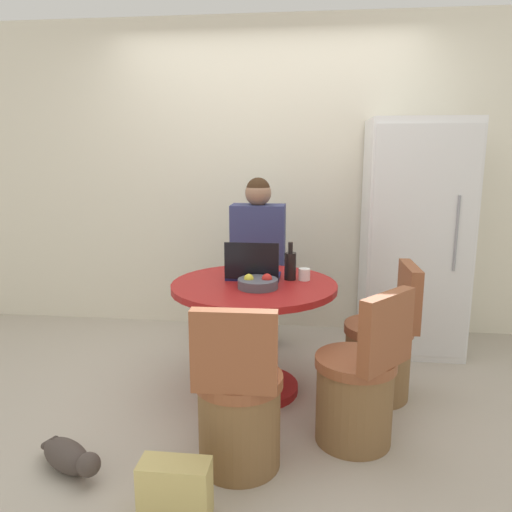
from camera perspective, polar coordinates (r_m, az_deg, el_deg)
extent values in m
plane|color=#B2A899|center=(3.27, -1.41, -15.91)|extent=(12.00, 12.00, 0.00)
cube|color=silver|center=(4.29, 1.16, 8.89)|extent=(7.00, 0.06, 2.60)
cube|color=white|center=(4.01, 17.51, 2.08)|extent=(0.74, 0.66, 1.76)
cube|color=silver|center=(3.69, 18.46, 1.19)|extent=(0.71, 0.01, 1.65)
cylinder|color=gray|center=(3.71, 21.94, 2.39)|extent=(0.02, 0.02, 0.53)
cylinder|color=maroon|center=(3.35, -0.21, -14.73)|extent=(0.57, 0.57, 0.05)
cylinder|color=maroon|center=(3.21, -0.21, -9.26)|extent=(0.12, 0.12, 0.63)
cylinder|color=maroon|center=(3.10, -0.21, -3.45)|extent=(1.03, 1.03, 0.04)
cylinder|color=brown|center=(2.58, -1.91, -18.73)|extent=(0.40, 0.40, 0.42)
cylinder|color=brown|center=(2.47, -1.94, -13.97)|extent=(0.43, 0.43, 0.06)
cube|color=brown|center=(2.23, -2.53, -10.85)|extent=(0.38, 0.08, 0.38)
cylinder|color=brown|center=(3.30, 13.64, -11.95)|extent=(0.40, 0.40, 0.42)
cylinder|color=brown|center=(3.21, 13.85, -8.05)|extent=(0.43, 0.43, 0.06)
cube|color=brown|center=(3.18, 17.10, -4.34)|extent=(0.08, 0.39, 0.38)
cylinder|color=brown|center=(2.81, 11.13, -16.24)|extent=(0.40, 0.40, 0.42)
cylinder|color=brown|center=(2.71, 11.33, -11.79)|extent=(0.43, 0.43, 0.06)
cube|color=brown|center=(2.54, 14.70, -8.29)|extent=(0.30, 0.34, 0.38)
cube|color=#2D2D38|center=(4.04, 0.42, -6.67)|extent=(0.28, 0.16, 0.48)
cube|color=#2D2D38|center=(3.90, 0.33, -2.65)|extent=(0.32, 0.36, 0.14)
cube|color=navy|center=(3.75, 0.21, 1.93)|extent=(0.40, 0.22, 0.52)
sphere|color=#936B51|center=(3.70, 0.21, 7.23)|extent=(0.19, 0.19, 0.19)
sphere|color=#382314|center=(3.70, 0.21, 7.60)|extent=(0.18, 0.18, 0.18)
cube|color=#141947|center=(3.23, -0.27, -2.31)|extent=(0.34, 0.22, 0.02)
cube|color=black|center=(3.10, -0.52, -0.58)|extent=(0.34, 0.01, 0.23)
cylinder|color=#4C4C56|center=(2.98, 0.22, -3.17)|extent=(0.24, 0.24, 0.05)
sphere|color=red|center=(2.97, 1.26, -2.63)|extent=(0.06, 0.06, 0.06)
sphere|color=gold|center=(2.97, -0.83, -2.63)|extent=(0.06, 0.06, 0.06)
cylinder|color=white|center=(3.17, 5.54, -2.10)|extent=(0.07, 0.07, 0.08)
cylinder|color=black|center=(3.17, 3.93, -1.17)|extent=(0.07, 0.07, 0.17)
cylinder|color=black|center=(3.14, 3.96, 0.99)|extent=(0.03, 0.03, 0.07)
ellipsoid|color=#473D38|center=(2.77, -20.84, -20.55)|extent=(0.35, 0.29, 0.15)
sphere|color=#473D38|center=(2.63, -18.59, -21.67)|extent=(0.11, 0.11, 0.11)
cylinder|color=#473D38|center=(2.87, -22.49, -19.12)|extent=(0.14, 0.10, 0.11)
cube|color=tan|center=(2.34, -9.22, -24.90)|extent=(0.30, 0.14, 0.26)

